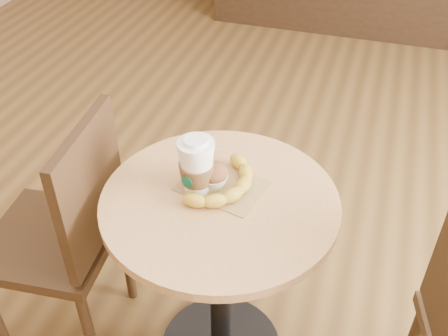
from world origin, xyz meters
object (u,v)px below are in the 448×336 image
chair_left (66,232)px  banana (225,182)px  coffee_cup (197,167)px  muffin (213,176)px  cafe_table (220,252)px

chair_left → banana: 0.58m
coffee_cup → banana: size_ratio=0.63×
chair_left → muffin: chair_left is taller
chair_left → coffee_cup: size_ratio=5.32×
cafe_table → banana: 0.25m
chair_left → muffin: 0.56m
coffee_cup → muffin: coffee_cup is taller
cafe_table → chair_left: 0.52m
cafe_table → coffee_cup: size_ratio=4.27×
cafe_table → coffee_cup: (-0.07, 0.02, 0.30)m
coffee_cup → muffin: 0.06m
chair_left → muffin: bearing=96.6°
banana → chair_left: bearing=-145.3°
muffin → chair_left: bearing=-167.9°
chair_left → banana: chair_left is taller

